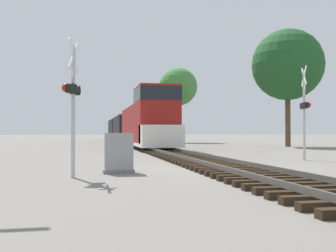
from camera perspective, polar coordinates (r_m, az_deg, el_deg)
name	(u,v)px	position (r m, az deg, el deg)	size (l,w,h in m)	color
ground_plane	(223,169)	(14.40, 7.94, -6.21)	(400.00, 400.00, 0.00)	slate
rail_track_bed	(223,165)	(14.38, 7.94, -5.68)	(2.60, 160.00, 0.31)	black
freight_train	(129,128)	(48.03, -5.66, -0.22)	(2.89, 48.92, 4.62)	maroon
crossing_signal_near	(72,95)	(11.91, -13.73, 4.42)	(0.52, 1.01, 4.05)	#B7B7BC
crossing_signal_far	(305,107)	(19.76, 19.24, 2.57)	(0.56, 1.01, 4.46)	#B7B7BC
relay_cabinet	(119,153)	(12.99, -7.19, -3.95)	(1.00, 0.70, 1.31)	slate
tree_far_right	(288,65)	(38.50, 16.96, 8.47)	(6.59, 6.59, 10.90)	brown
tree_mid_background	(178,87)	(51.59, 1.49, 5.67)	(4.98, 4.98, 9.79)	brown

